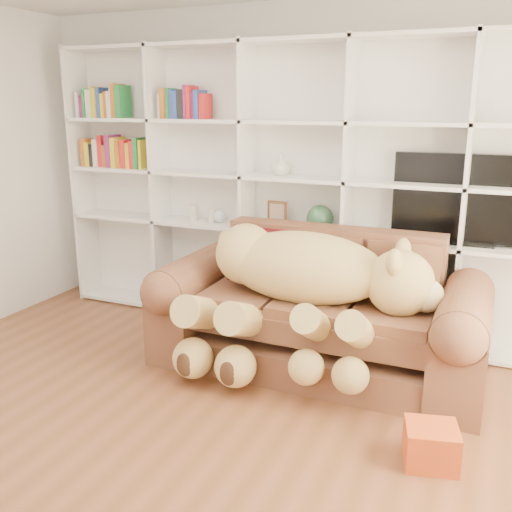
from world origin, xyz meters
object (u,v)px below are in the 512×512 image
at_px(sofa, 318,318).
at_px(tv, 472,200).
at_px(gift_box, 431,445).
at_px(teddy_bear, 300,284).

distance_m(sofa, tv, 1.44).
xyz_separation_m(sofa, gift_box, (0.93, -0.91, -0.26)).
relative_size(sofa, teddy_bear, 1.36).
bearing_deg(tv, gift_box, -90.31).
bearing_deg(teddy_bear, gift_box, -37.22).
distance_m(teddy_bear, tv, 1.46).
height_order(sofa, tv, tv).
relative_size(sofa, tv, 2.05).
bearing_deg(sofa, gift_box, -44.35).
xyz_separation_m(teddy_bear, tv, (1.02, 0.91, 0.52)).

